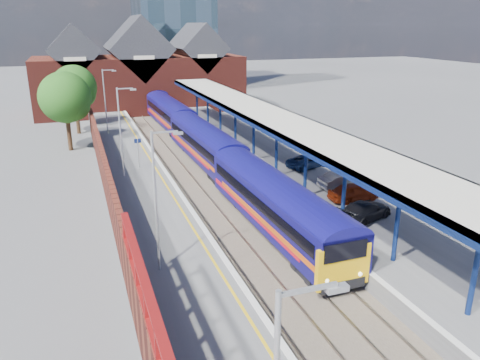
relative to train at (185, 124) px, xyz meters
The scene contains 22 objects.
ground 5.53m from the train, 107.01° to the right, with size 240.00×240.00×0.00m, color #5B5B5E.
ballast_bed 15.10m from the train, 95.73° to the right, with size 6.00×76.00×0.06m, color #473D33.
rails 15.09m from the train, 95.73° to the right, with size 4.51×76.00×0.14m.
left_platform 16.52m from the train, 115.17° to the right, with size 5.00×76.00×1.00m, color #565659.
right_platform 15.63m from the train, 73.15° to the right, with size 6.00×76.00×1.00m, color #565659.
coping_left 15.63m from the train, 107.33° to the right, with size 0.30×76.00×0.05m, color silver.
coping_right 15.01m from the train, 83.65° to the right, with size 0.30×76.00×0.05m, color silver.
yellow_line 15.82m from the train, 109.41° to the right, with size 0.14×76.00×0.01m, color yellow.
train is the anchor object (origin of this frame).
canopy 13.89m from the train, 72.85° to the right, with size 4.50×52.00×4.48m.
lamp_post_b 30.07m from the train, 105.22° to the right, with size 1.48×0.18×7.00m.
lamp_post_c 15.36m from the train, 121.37° to the right, with size 1.48×0.18×7.00m.
lamp_post_d 8.93m from the train, 158.35° to the left, with size 1.48×0.18×7.00m.
platform_sign 12.68m from the train, 120.82° to the right, with size 0.55×0.08×2.50m.
brick_wall 23.40m from the train, 114.20° to the right, with size 0.35×50.00×3.86m.
station_building 23.40m from the train, 93.70° to the left, with size 30.00×12.12×13.78m.
tree_near 12.32m from the train, behind, with size 5.20×5.20×8.10m.
tree_far 14.47m from the train, 140.23° to the left, with size 5.20×5.20×8.10m.
parked_car_red 24.54m from the train, 75.04° to the right, with size 1.45×3.61×1.23m, color maroon.
parked_car_silver 22.48m from the train, 71.83° to the right, with size 1.35×3.88×1.28m, color #A5A5AA.
parked_car_dark 27.36m from the train, 79.33° to the right, with size 1.69×4.17×1.21m, color black.
parked_car_blue 17.16m from the train, 65.88° to the right, with size 1.81×3.93×1.09m, color navy.
Camera 1 is at (-9.58, -14.65, 12.52)m, focal length 35.00 mm.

